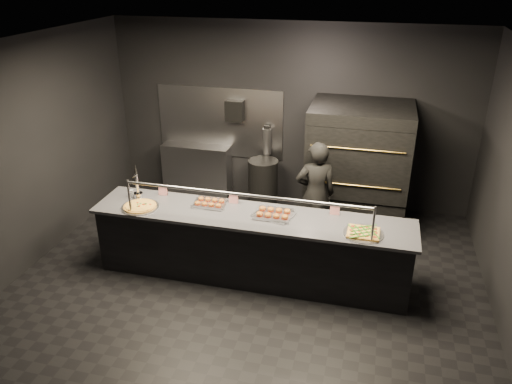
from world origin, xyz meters
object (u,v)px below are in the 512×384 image
trash_bin (263,184)px  worker (315,194)px  beer_tap (138,188)px  round_pizza (140,206)px  prep_shelf (197,169)px  towel_dispenser (235,111)px  pizza_oven (358,165)px  slider_tray_b (274,214)px  slider_tray_a (210,203)px  square_pizza (363,233)px  service_counter (251,246)px  fire_extinguisher (267,141)px

trash_bin → worker: (1.00, -0.98, 0.37)m
beer_tap → round_pizza: (0.15, -0.26, -0.12)m
prep_shelf → towel_dispenser: (0.70, 0.07, 1.10)m
pizza_oven → trash_bin: pizza_oven is taller
slider_tray_b → trash_bin: bearing=106.9°
slider_tray_a → square_pizza: size_ratio=0.96×
beer_tap → trash_bin: size_ratio=0.58×
service_counter → pizza_oven: (1.20, 1.90, 0.50)m
slider_tray_b → square_pizza: size_ratio=1.18×
service_counter → prep_shelf: 2.82m
prep_shelf → service_counter: bearing=-55.4°
service_counter → slider_tray_b: service_counter is taller
prep_shelf → beer_tap: bearing=-90.0°
prep_shelf → round_pizza: bearing=-86.5°
service_counter → slider_tray_b: 0.56m
prep_shelf → round_pizza: 2.52m
slider_tray_a → worker: size_ratio=0.29×
beer_tap → round_pizza: size_ratio=0.99×
service_counter → beer_tap: beer_tap is taller
prep_shelf → trash_bin: prep_shelf is taller
square_pizza → worker: size_ratio=0.30×
service_counter → round_pizza: service_counter is taller
prep_shelf → trash_bin: size_ratio=1.44×
fire_extinguisher → worker: bearing=-52.3°
pizza_oven → trash_bin: (-1.53, 0.17, -0.55)m
service_counter → round_pizza: bearing=-174.1°
pizza_oven → round_pizza: pizza_oven is taller
prep_shelf → square_pizza: 3.92m
service_counter → towel_dispenser: 2.78m
beer_tap → worker: worker is taller
beer_tap → trash_bin: 2.42m
beer_tap → square_pizza: 3.01m
fire_extinguisher → square_pizza: size_ratio=1.08×
service_counter → pizza_oven: 2.30m
towel_dispenser → slider_tray_b: towel_dispenser is taller
pizza_oven → prep_shelf: size_ratio=1.59×
prep_shelf → fire_extinguisher: 1.39m
round_pizza → prep_shelf: bearing=93.5°
pizza_oven → fire_extinguisher: pizza_oven is taller
round_pizza → slider_tray_a: slider_tray_a is taller
pizza_oven → fire_extinguisher: size_ratio=3.78×
worker → beer_tap: bearing=5.3°
round_pizza → trash_bin: round_pizza is taller
prep_shelf → slider_tray_b: size_ratio=2.18×
worker → prep_shelf: bearing=-46.4°
worker → fire_extinguisher: bearing=-70.1°
prep_shelf → slider_tray_b: 2.99m
slider_tray_a → trash_bin: (0.27, 1.92, -0.53)m
fire_extinguisher → trash_bin: fire_extinguisher is taller
square_pizza → trash_bin: square_pizza is taller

